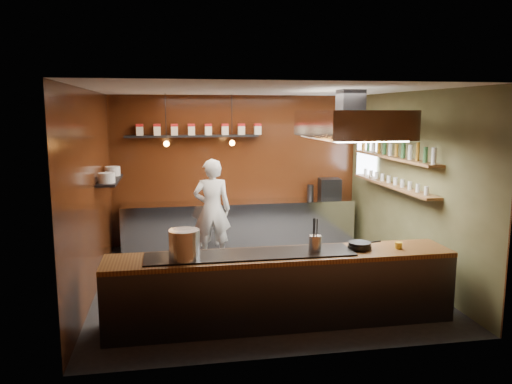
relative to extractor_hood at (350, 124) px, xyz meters
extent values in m
plane|color=black|center=(-1.30, 0.40, -2.51)|extent=(5.00, 5.00, 0.00)
plane|color=#351309|center=(-1.30, 2.90, -1.01)|extent=(5.00, 0.00, 5.00)
plane|color=#351309|center=(-3.80, 0.40, -1.01)|extent=(0.00, 5.00, 5.00)
plane|color=#474828|center=(1.20, 0.40, -1.01)|extent=(0.00, 5.00, 5.00)
plane|color=silver|center=(-1.30, 0.40, 0.49)|extent=(5.00, 5.00, 0.00)
plane|color=white|center=(1.15, 2.10, -0.61)|extent=(0.00, 1.00, 1.00)
cube|color=silver|center=(-1.30, 2.57, -2.06)|extent=(4.60, 0.65, 0.90)
cube|color=#38383D|center=(-1.30, -1.20, -2.08)|extent=(4.40, 0.70, 0.86)
cube|color=brown|center=(-1.30, -1.20, -1.62)|extent=(4.40, 0.72, 0.06)
cube|color=black|center=(-1.70, -1.20, -1.58)|extent=(2.60, 0.55, 0.02)
cube|color=black|center=(-2.20, 2.76, -0.31)|extent=(2.60, 0.26, 0.04)
cube|color=black|center=(-3.64, 1.40, -0.96)|extent=(0.30, 1.40, 0.04)
cube|color=brown|center=(1.04, 0.70, -0.59)|extent=(0.26, 2.80, 0.04)
cube|color=brown|center=(1.04, 0.70, -1.06)|extent=(0.26, 2.80, 0.04)
cube|color=#38383D|center=(0.00, 0.00, 0.34)|extent=(0.35, 0.35, 0.30)
cube|color=silver|center=(0.00, 0.00, -0.01)|extent=(1.20, 2.00, 0.40)
cube|color=white|center=(0.00, 0.00, -0.22)|extent=(1.00, 1.80, 0.02)
cylinder|color=black|center=(-2.70, 2.10, 0.04)|extent=(0.01, 0.01, 0.90)
sphere|color=orange|center=(-2.70, 2.10, -0.41)|extent=(0.10, 0.10, 0.10)
cylinder|color=black|center=(-1.50, 2.10, 0.04)|extent=(0.01, 0.01, 0.90)
sphere|color=orange|center=(-1.50, 2.10, -0.41)|extent=(0.10, 0.10, 0.10)
cube|color=beige|center=(-3.20, 2.76, -0.20)|extent=(0.13, 0.13, 0.17)
cube|color=#AF1517|center=(-3.20, 2.76, -0.09)|extent=(0.13, 0.13, 0.05)
cube|color=beige|center=(-2.87, 2.76, -0.20)|extent=(0.13, 0.13, 0.17)
cube|color=#AF1517|center=(-2.87, 2.76, -0.09)|extent=(0.14, 0.13, 0.05)
cube|color=beige|center=(-2.54, 2.76, -0.20)|extent=(0.13, 0.13, 0.17)
cube|color=#AF1517|center=(-2.54, 2.76, -0.09)|extent=(0.13, 0.13, 0.05)
cube|color=beige|center=(-2.21, 2.76, -0.20)|extent=(0.13, 0.13, 0.17)
cube|color=#AF1517|center=(-2.21, 2.76, -0.09)|extent=(0.14, 0.13, 0.05)
cube|color=beige|center=(-1.89, 2.76, -0.20)|extent=(0.13, 0.13, 0.17)
cube|color=#AF1517|center=(-1.89, 2.76, -0.09)|extent=(0.14, 0.13, 0.05)
cube|color=beige|center=(-1.56, 2.76, -0.20)|extent=(0.13, 0.13, 0.17)
cube|color=#AF1517|center=(-1.56, 2.76, -0.09)|extent=(0.14, 0.13, 0.05)
cube|color=beige|center=(-1.23, 2.76, -0.20)|extent=(0.13, 0.13, 0.17)
cube|color=#AF1517|center=(-1.23, 2.76, -0.09)|extent=(0.14, 0.13, 0.05)
cube|color=beige|center=(-0.90, 2.76, -0.20)|extent=(0.13, 0.13, 0.17)
cube|color=#AF1517|center=(-0.90, 2.76, -0.09)|extent=(0.14, 0.13, 0.05)
cylinder|color=silver|center=(-3.64, 0.95, -0.86)|extent=(0.26, 0.26, 0.16)
cylinder|color=silver|center=(-3.64, 1.85, -0.86)|extent=(0.26, 0.26, 0.16)
cylinder|color=silver|center=(1.04, -0.60, -0.45)|extent=(0.06, 0.06, 0.24)
cylinder|color=#2D5933|center=(1.04, -0.36, -0.45)|extent=(0.06, 0.06, 0.24)
cylinder|color=#8C601E|center=(1.04, -0.13, -0.45)|extent=(0.06, 0.06, 0.24)
cylinder|color=silver|center=(1.04, 0.11, -0.45)|extent=(0.06, 0.06, 0.24)
cylinder|color=#2D5933|center=(1.04, 0.35, -0.45)|extent=(0.06, 0.06, 0.24)
cylinder|color=#8C601E|center=(1.04, 0.58, -0.45)|extent=(0.06, 0.06, 0.24)
cylinder|color=silver|center=(1.04, 0.82, -0.45)|extent=(0.06, 0.06, 0.24)
cylinder|color=#2D5933|center=(1.04, 1.05, -0.45)|extent=(0.06, 0.06, 0.24)
cylinder|color=#8C601E|center=(1.04, 1.29, -0.45)|extent=(0.06, 0.06, 0.24)
cylinder|color=silver|center=(1.04, 1.53, -0.45)|extent=(0.06, 0.06, 0.24)
cylinder|color=#2D5933|center=(1.04, 1.76, -0.45)|extent=(0.06, 0.06, 0.24)
cylinder|color=#8C601E|center=(1.04, 2.00, -0.45)|extent=(0.06, 0.06, 0.24)
cylinder|color=silver|center=(1.04, -0.45, -0.97)|extent=(0.07, 0.07, 0.13)
cylinder|color=silver|center=(1.04, -0.19, -0.97)|extent=(0.07, 0.07, 0.13)
cylinder|color=silver|center=(1.04, 0.06, -0.97)|extent=(0.07, 0.07, 0.13)
cylinder|color=silver|center=(1.04, 0.32, -0.97)|extent=(0.07, 0.07, 0.13)
cylinder|color=silver|center=(1.04, 0.57, -0.97)|extent=(0.07, 0.07, 0.13)
cylinder|color=silver|center=(1.04, 0.83, -0.97)|extent=(0.07, 0.07, 0.13)
cylinder|color=silver|center=(1.04, 1.08, -0.97)|extent=(0.07, 0.07, 0.13)
cylinder|color=silver|center=(1.04, 1.34, -0.97)|extent=(0.07, 0.07, 0.13)
cylinder|color=silver|center=(1.04, 1.59, -0.97)|extent=(0.07, 0.07, 0.13)
cylinder|color=silver|center=(1.04, 1.85, -0.97)|extent=(0.07, 0.07, 0.13)
cylinder|color=silver|center=(-2.51, -1.29, -1.39)|extent=(0.39, 0.39, 0.36)
cylinder|color=silver|center=(-2.50, -1.13, -1.43)|extent=(0.37, 0.37, 0.27)
cylinder|color=silver|center=(-0.88, -1.24, -1.46)|extent=(0.20, 0.20, 0.20)
cylinder|color=black|center=(-0.27, -1.19, -1.55)|extent=(0.31, 0.31, 0.04)
cylinder|color=black|center=(-0.27, -1.19, -1.51)|extent=(0.29, 0.29, 0.04)
cylinder|color=black|center=(-0.04, -1.14, -1.51)|extent=(0.18, 0.06, 0.02)
cylinder|color=gold|center=(0.25, -1.24, -1.54)|extent=(0.13, 0.13, 0.09)
cube|color=black|center=(0.58, 2.59, -1.40)|extent=(0.46, 0.44, 0.42)
imported|color=white|center=(-1.92, 1.75, -1.58)|extent=(0.70, 0.48, 1.85)
camera|label=1|loc=(-2.67, -7.11, 0.19)|focal=35.00mm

